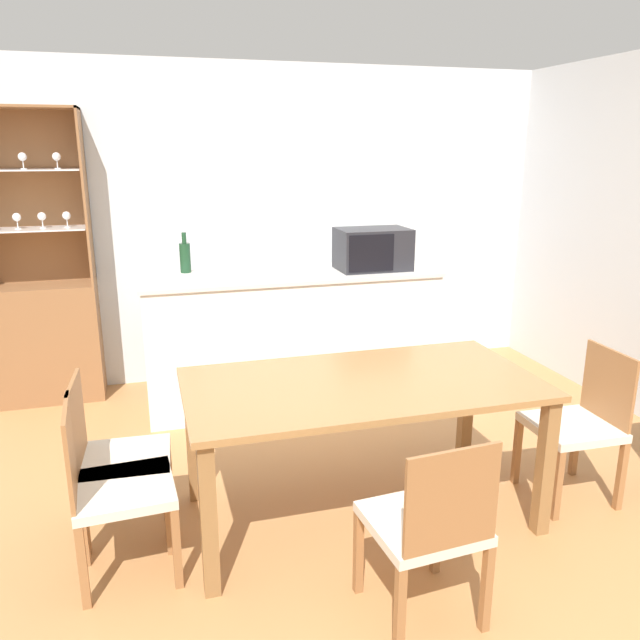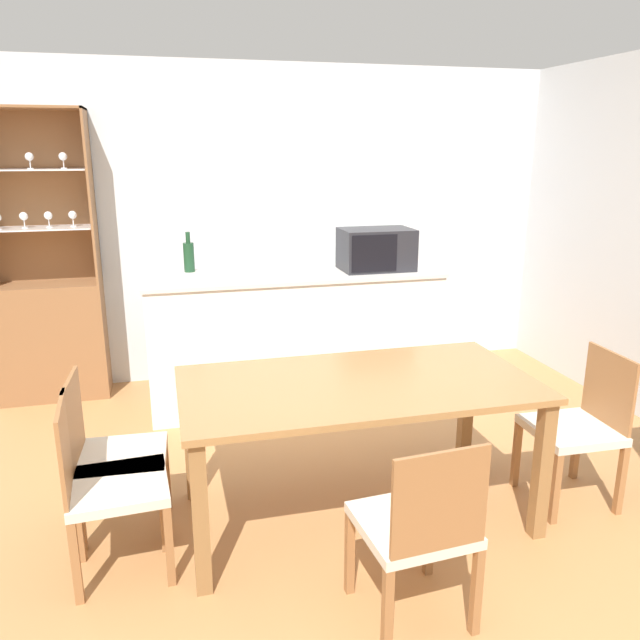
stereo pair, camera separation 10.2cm
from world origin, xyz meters
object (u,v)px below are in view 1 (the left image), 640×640
(dining_chair_side_left_near, at_px, (114,488))
(wine_bottle, at_px, (185,257))
(dining_chair_side_left_far, at_px, (116,459))
(dining_chair_side_right_near, at_px, (579,424))
(dining_table, at_px, (362,399))
(dining_chair_head_near, at_px, (428,526))
(display_cabinet, at_px, (42,321))
(microwave, at_px, (373,249))

(dining_chair_side_left_near, bearing_deg, wine_bottle, 162.76)
(dining_chair_side_left_far, bearing_deg, dining_chair_side_left_near, 2.79)
(dining_chair_side_left_far, xyz_separation_m, dining_chair_side_left_near, (0.00, -0.28, 0.00))
(dining_chair_side_right_near, bearing_deg, dining_table, 84.92)
(dining_table, relative_size, dining_chair_side_right_near, 2.10)
(dining_chair_side_left_far, bearing_deg, dining_chair_side_right_near, 86.23)
(dining_chair_side_left_far, relative_size, wine_bottle, 2.86)
(dining_chair_side_right_near, distance_m, dining_chair_head_near, 1.38)
(display_cabinet, height_order, dining_chair_side_left_far, display_cabinet)
(dining_table, distance_m, dining_chair_side_right_near, 1.25)
(dining_chair_side_left_near, bearing_deg, microwave, 129.73)
(dining_chair_side_left_near, distance_m, microwave, 2.66)
(dining_chair_side_right_near, height_order, dining_chair_head_near, same)
(dining_chair_side_left_far, bearing_deg, dining_chair_head_near, 55.50)
(wine_bottle, bearing_deg, dining_table, -68.94)
(wine_bottle, bearing_deg, dining_chair_head_near, -74.77)
(dining_chair_side_left_far, distance_m, dining_chair_side_left_near, 0.28)
(dining_chair_side_right_near, bearing_deg, dining_chair_side_left_near, 91.48)
(microwave, bearing_deg, dining_chair_side_left_far, -141.83)
(dining_table, distance_m, dining_chair_side_left_far, 1.25)
(display_cabinet, xyz_separation_m, dining_chair_side_left_near, (0.57, -2.32, -0.19))
(dining_chair_head_near, xyz_separation_m, dining_chair_side_left_near, (-1.22, 0.65, 0.00))
(dining_chair_head_near, relative_size, microwave, 1.59)
(dining_chair_side_left_far, bearing_deg, display_cabinet, -161.54)
(dining_table, height_order, dining_chair_head_near, dining_chair_head_near)
(dining_chair_side_left_far, height_order, microwave, microwave)
(dining_chair_side_right_near, bearing_deg, wine_bottle, 45.38)
(dining_chair_side_right_near, bearing_deg, display_cabinet, 53.82)
(dining_chair_head_near, distance_m, microwave, 2.59)
(display_cabinet, xyz_separation_m, dining_chair_side_left_far, (0.57, -2.04, -0.19))
(dining_chair_side_left_far, relative_size, dining_chair_side_left_near, 1.00)
(dining_table, distance_m, dining_chair_head_near, 0.82)
(dining_chair_side_right_near, height_order, dining_chair_side_left_near, same)
(dining_chair_head_near, bearing_deg, dining_chair_side_left_near, 147.53)
(dining_chair_side_left_far, relative_size, dining_chair_head_near, 1.00)
(dining_chair_head_near, bearing_deg, display_cabinet, 116.64)
(display_cabinet, relative_size, dining_table, 1.22)
(dining_chair_side_right_near, relative_size, dining_chair_head_near, 1.00)
(dining_chair_side_left_near, xyz_separation_m, microwave, (1.87, 1.75, 0.72))
(dining_chair_side_right_near, distance_m, wine_bottle, 2.88)
(wine_bottle, bearing_deg, display_cabinet, 164.02)
(dining_table, distance_m, dining_chair_side_left_near, 1.25)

